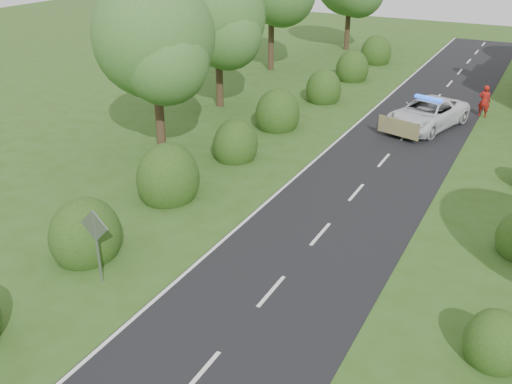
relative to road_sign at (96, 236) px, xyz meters
The scene contains 9 objects.
ground 5.63m from the road_sign, 21.80° to the right, with size 120.00×120.00×0.00m, color #325016.
road 14.03m from the road_sign, 68.96° to the left, with size 6.00×70.00×0.02m, color black.
road_markings 11.56m from the road_sign, 72.72° to the left, with size 4.96×70.00×0.01m.
hedgerow_left 9.85m from the road_sign, 98.87° to the left, with size 2.75×50.41×3.00m.
tree_left_a 11.55m from the road_sign, 115.73° to the left, with size 5.74×5.60×8.38m.
tree_left_b 19.22m from the road_sign, 109.29° to the left, with size 5.74×5.60×8.07m.
road_sign is the anchor object (origin of this frame).
police_van 20.56m from the road_sign, 74.12° to the left, with size 4.13×6.23×1.74m.
pedestrian_red 24.72m from the road_sign, 70.86° to the left, with size 0.68×0.44×1.85m, color #9F1711.
Camera 1 is at (6.36, -9.04, 10.31)m, focal length 40.00 mm.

